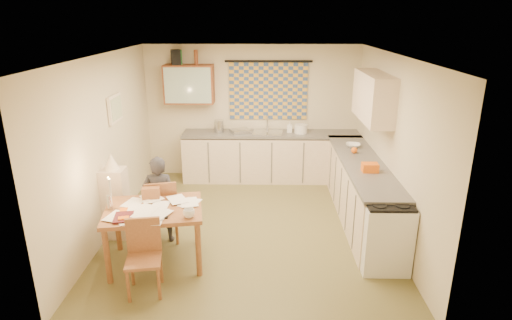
{
  "coord_description": "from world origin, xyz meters",
  "views": [
    {
      "loc": [
        0.2,
        -5.74,
        2.99
      ],
      "look_at": [
        0.1,
        0.2,
        0.98
      ],
      "focal_mm": 30.0,
      "sensor_mm": 36.0,
      "label": 1
    }
  ],
  "objects_px": {
    "stove": "(384,234)",
    "counter_back": "(271,157)",
    "shelf_stand": "(116,203)",
    "dining_table": "(156,235)",
    "person": "(160,200)",
    "chair_far": "(163,221)",
    "counter_right": "(360,190)"
  },
  "relations": [
    {
      "from": "counter_back",
      "to": "stove",
      "type": "xyz_separation_m",
      "value": [
        1.33,
        -2.99,
        -0.01
      ]
    },
    {
      "from": "counter_back",
      "to": "counter_right",
      "type": "relative_size",
      "value": 1.12
    },
    {
      "from": "person",
      "to": "dining_table",
      "type": "bearing_deg",
      "value": 94.38
    },
    {
      "from": "dining_table",
      "to": "person",
      "type": "bearing_deg",
      "value": 86.52
    },
    {
      "from": "stove",
      "to": "counter_back",
      "type": "bearing_deg",
      "value": 114.04
    },
    {
      "from": "stove",
      "to": "person",
      "type": "height_order",
      "value": "person"
    },
    {
      "from": "counter_right",
      "to": "stove",
      "type": "height_order",
      "value": "counter_right"
    },
    {
      "from": "counter_back",
      "to": "stove",
      "type": "distance_m",
      "value": 3.27
    },
    {
      "from": "counter_right",
      "to": "stove",
      "type": "xyz_separation_m",
      "value": [
        0.0,
        -1.37,
        -0.01
      ]
    },
    {
      "from": "counter_back",
      "to": "chair_far",
      "type": "bearing_deg",
      "value": -122.9
    },
    {
      "from": "chair_far",
      "to": "stove",
      "type": "bearing_deg",
      "value": 154.58
    },
    {
      "from": "stove",
      "to": "shelf_stand",
      "type": "bearing_deg",
      "value": 168.61
    },
    {
      "from": "person",
      "to": "counter_back",
      "type": "bearing_deg",
      "value": -124.89
    },
    {
      "from": "counter_back",
      "to": "shelf_stand",
      "type": "bearing_deg",
      "value": -134.11
    },
    {
      "from": "dining_table",
      "to": "shelf_stand",
      "type": "height_order",
      "value": "shelf_stand"
    },
    {
      "from": "counter_right",
      "to": "dining_table",
      "type": "bearing_deg",
      "value": -155.08
    },
    {
      "from": "stove",
      "to": "shelf_stand",
      "type": "xyz_separation_m",
      "value": [
        -3.54,
        0.71,
        0.06
      ]
    },
    {
      "from": "counter_back",
      "to": "counter_right",
      "type": "height_order",
      "value": "same"
    },
    {
      "from": "counter_back",
      "to": "dining_table",
      "type": "bearing_deg",
      "value": -117.08
    },
    {
      "from": "stove",
      "to": "dining_table",
      "type": "relative_size",
      "value": 0.68
    },
    {
      "from": "stove",
      "to": "shelf_stand",
      "type": "distance_m",
      "value": 3.61
    },
    {
      "from": "person",
      "to": "shelf_stand",
      "type": "bearing_deg",
      "value": -10.82
    },
    {
      "from": "person",
      "to": "stove",
      "type": "bearing_deg",
      "value": 166.5
    },
    {
      "from": "counter_right",
      "to": "counter_back",
      "type": "bearing_deg",
      "value": 129.42
    },
    {
      "from": "dining_table",
      "to": "chair_far",
      "type": "xyz_separation_m",
      "value": [
        -0.04,
        0.56,
        -0.09
      ]
    },
    {
      "from": "counter_right",
      "to": "person",
      "type": "distance_m",
      "value": 3.0
    },
    {
      "from": "person",
      "to": "chair_far",
      "type": "bearing_deg",
      "value": 172.11
    },
    {
      "from": "counter_back",
      "to": "stove",
      "type": "bearing_deg",
      "value": -65.96
    },
    {
      "from": "dining_table",
      "to": "shelf_stand",
      "type": "distance_m",
      "value": 0.98
    },
    {
      "from": "dining_table",
      "to": "person",
      "type": "distance_m",
      "value": 0.61
    },
    {
      "from": "shelf_stand",
      "to": "dining_table",
      "type": "bearing_deg",
      "value": -43.34
    },
    {
      "from": "dining_table",
      "to": "shelf_stand",
      "type": "xyz_separation_m",
      "value": [
        -0.7,
        0.66,
        0.13
      ]
    }
  ]
}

